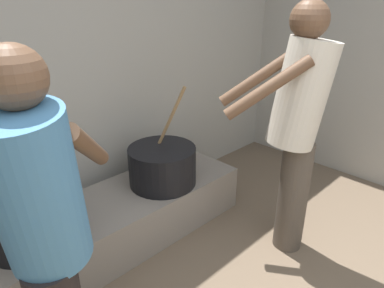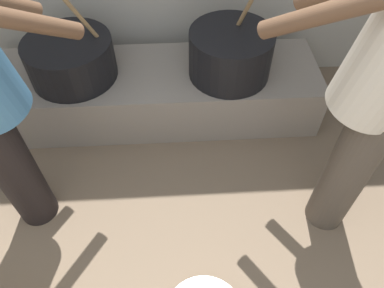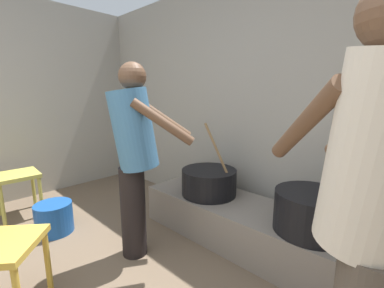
{
  "view_description": "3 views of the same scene",
  "coord_description": "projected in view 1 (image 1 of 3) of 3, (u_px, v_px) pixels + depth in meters",
  "views": [
    {
      "loc": [
        -0.79,
        0.2,
        1.67
      ],
      "look_at": [
        0.42,
        1.43,
        0.92
      ],
      "focal_mm": 32.15,
      "sensor_mm": 36.0,
      "label": 1
    },
    {
      "loc": [
        0.32,
        0.2,
        1.81
      ],
      "look_at": [
        0.37,
        1.15,
        0.67
      ],
      "focal_mm": 33.69,
      "sensor_mm": 36.0,
      "label": 2
    },
    {
      "loc": [
        1.2,
        0.2,
        1.32
      ],
      "look_at": [
        -0.17,
        1.64,
        0.92
      ],
      "focal_mm": 24.02,
      "sensor_mm": 36.0,
      "label": 3
    }
  ],
  "objects": [
    {
      "name": "block_enclosure_rear",
      "position": [
        25.0,
        69.0,
        2.22
      ],
      "size": [
        5.4,
        0.2,
        2.46
      ],
      "primitive_type": "cube",
      "color": "#9E998E",
      "rests_on": "ground_plane"
    },
    {
      "name": "hearth_ledge",
      "position": [
        107.0,
        226.0,
        2.41
      ],
      "size": [
        2.13,
        0.6,
        0.35
      ],
      "primitive_type": "cube",
      "color": "slate",
      "rests_on": "ground_plane"
    },
    {
      "name": "cooking_pot_main",
      "position": [
        162.0,
        165.0,
        2.56
      ],
      "size": [
        0.5,
        0.5,
        0.74
      ],
      "color": "black",
      "rests_on": "hearth_ledge"
    },
    {
      "name": "cooking_pot_secondary",
      "position": [
        31.0,
        220.0,
        1.97
      ],
      "size": [
        0.52,
        0.52,
        0.7
      ],
      "color": "black",
      "rests_on": "hearth_ledge"
    },
    {
      "name": "cook_in_blue_shirt",
      "position": [
        45.0,
        232.0,
        1.24
      ],
      "size": [
        0.66,
        0.7,
        1.54
      ],
      "color": "black",
      "rests_on": "ground_plane"
    },
    {
      "name": "cook_in_cream_shirt",
      "position": [
        298.0,
        121.0,
        2.13
      ],
      "size": [
        0.71,
        0.7,
        1.65
      ],
      "color": "#4C4238",
      "rests_on": "ground_plane"
    }
  ]
}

